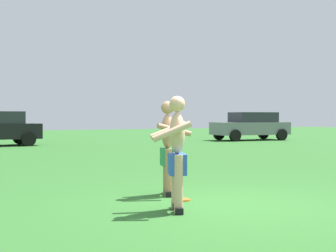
{
  "coord_description": "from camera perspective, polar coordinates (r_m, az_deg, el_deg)",
  "views": [
    {
      "loc": [
        -4.03,
        -6.18,
        1.37
      ],
      "look_at": [
        -0.58,
        0.68,
        1.21
      ],
      "focal_mm": 51.17,
      "sensor_mm": 36.0,
      "label": 1
    }
  ],
  "objects": [
    {
      "name": "player_in_blue",
      "position": [
        6.87,
        1.03,
        -2.94
      ],
      "size": [
        0.74,
        0.66,
        1.66
      ],
      "color": "black",
      "rests_on": "ground_plane"
    },
    {
      "name": "frisbee",
      "position": [
        7.83,
        1.77,
        -8.77
      ],
      "size": [
        0.25,
        0.25,
        0.03
      ],
      "primitive_type": "cylinder",
      "color": "orange",
      "rests_on": "ground_plane"
    },
    {
      "name": "car_gray_near_post",
      "position": [
        27.53,
        9.84,
        0.05
      ],
      "size": [
        4.42,
        2.28,
        1.58
      ],
      "color": "slate",
      "rests_on": "ground_plane"
    },
    {
      "name": "player_near",
      "position": [
        8.27,
        0.0,
        -2.4
      ],
      "size": [
        0.72,
        0.66,
        1.63
      ],
      "color": "black",
      "rests_on": "ground_plane"
    },
    {
      "name": "ground_plane",
      "position": [
        7.5,
        6.38,
        -9.31
      ],
      "size": [
        80.0,
        80.0,
        0.0
      ],
      "primitive_type": "plane",
      "color": "#2D6628"
    }
  ]
}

